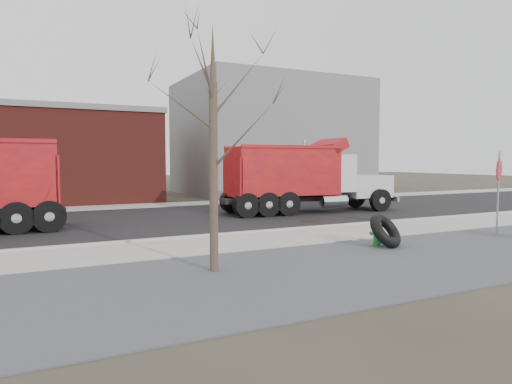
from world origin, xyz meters
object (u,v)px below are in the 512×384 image
truck_tire (385,231)px  dump_truck_red_a (303,175)px  fire_hydrant (377,234)px  stop_sign (499,178)px

truck_tire → dump_truck_red_a: dump_truck_red_a is taller
fire_hydrant → dump_truck_red_a: (2.54, 7.90, 1.35)m
fire_hydrant → truck_tire: size_ratio=0.57×
stop_sign → dump_truck_red_a: bearing=102.5°
fire_hydrant → dump_truck_red_a: 8.41m
truck_tire → dump_truck_red_a: 8.56m
fire_hydrant → stop_sign: stop_sign is taller
truck_tire → stop_sign: stop_sign is taller
truck_tire → stop_sign: (4.55, -0.03, 1.35)m
stop_sign → dump_truck_red_a: 8.41m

